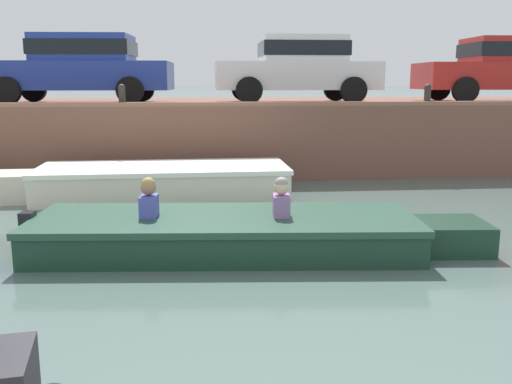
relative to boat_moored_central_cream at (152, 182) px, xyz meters
The scene contains 10 objects.
ground_plane 3.87m from the boat_moored_central_cream, 69.18° to the right, with size 400.00×400.00×0.00m, color #4C605B.
far_quay_wall 4.71m from the boat_moored_central_cream, 72.93° to the left, with size 60.00×6.00×1.57m, color brown.
far_wall_coping 2.48m from the boat_moored_central_cream, 49.24° to the left, with size 60.00×0.24×0.08m, color #925F4C.
boat_moored_central_cream is the anchor object (origin of this frame).
motorboat_passing 3.72m from the boat_moored_central_cream, 67.95° to the right, with size 5.76×1.94×0.93m.
car_left_inner_blue 4.48m from the boat_moored_central_cream, 117.90° to the left, with size 4.34×2.06×1.54m.
car_centre_white 5.21m from the boat_moored_central_cream, 47.20° to the left, with size 3.83×1.99×1.54m.
car_right_inner_red 9.34m from the boat_moored_central_cream, 22.54° to the left, with size 4.14×2.09×1.54m.
mooring_bollard_mid 2.40m from the boat_moored_central_cream, 111.88° to the left, with size 0.15×0.15×0.45m.
mooring_bollard_east 6.19m from the boat_moored_central_cream, 16.69° to the left, with size 0.15×0.15×0.45m.
Camera 1 is at (-0.43, -1.56, 2.09)m, focal length 40.00 mm.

